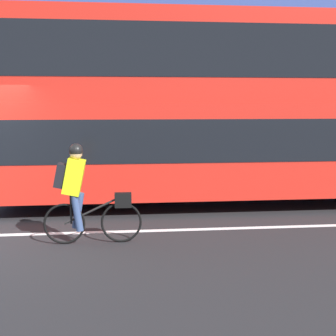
{
  "coord_description": "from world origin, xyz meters",
  "views": [
    {
      "loc": [
        2.81,
        -7.68,
        2.16
      ],
      "look_at": [
        3.72,
        0.71,
        1.0
      ],
      "focal_mm": 50.0,
      "sensor_mm": 36.0,
      "label": 1
    }
  ],
  "objects_px": {
    "trash_bin": "(37,160)",
    "street_sign_post": "(324,127)",
    "bus": "(272,103)",
    "cyclist_on_bike": "(81,190)"
  },
  "relations": [
    {
      "from": "bus",
      "to": "cyclist_on_bike",
      "type": "bearing_deg",
      "value": -145.11
    },
    {
      "from": "bus",
      "to": "cyclist_on_bike",
      "type": "distance_m",
      "value": 4.94
    },
    {
      "from": "bus",
      "to": "trash_bin",
      "type": "bearing_deg",
      "value": 148.52
    },
    {
      "from": "trash_bin",
      "to": "cyclist_on_bike",
      "type": "bearing_deg",
      "value": -74.7
    },
    {
      "from": "bus",
      "to": "cyclist_on_bike",
      "type": "height_order",
      "value": "bus"
    },
    {
      "from": "bus",
      "to": "street_sign_post",
      "type": "height_order",
      "value": "bus"
    },
    {
      "from": "cyclist_on_bike",
      "to": "street_sign_post",
      "type": "relative_size",
      "value": 0.66
    },
    {
      "from": "bus",
      "to": "street_sign_post",
      "type": "xyz_separation_m",
      "value": [
        2.76,
        3.41,
        -0.71
      ]
    },
    {
      "from": "trash_bin",
      "to": "street_sign_post",
      "type": "xyz_separation_m",
      "value": [
        8.34,
        -0.01,
        0.88
      ]
    },
    {
      "from": "bus",
      "to": "street_sign_post",
      "type": "distance_m",
      "value": 4.45
    }
  ]
}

